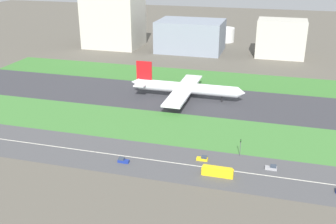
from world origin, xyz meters
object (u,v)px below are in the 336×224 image
(terminal_building, at_px, (114,22))
(traffic_light, at_px, (240,146))
(fuel_tank_west, at_px, (197,31))
(bus_0, at_px, (217,172))
(car_2, at_px, (123,160))
(fuel_tank_centre, at_px, (225,35))
(office_tower, at_px, (281,38))
(car_3, at_px, (272,168))
(hangar_building, at_px, (191,36))
(car_0, at_px, (203,159))
(airliner, at_px, (184,88))

(terminal_building, bearing_deg, traffic_light, -53.82)
(fuel_tank_west, bearing_deg, bus_0, -76.28)
(car_2, bearing_deg, fuel_tank_centre, -91.43)
(fuel_tank_centre, bearing_deg, fuel_tank_west, 180.00)
(traffic_light, bearing_deg, car_2, -157.44)
(bus_0, bearing_deg, office_tower, -95.31)
(car_2, distance_m, office_tower, 200.16)
(car_3, relative_size, car_2, 1.00)
(hangar_building, bearing_deg, car_0, -75.75)
(car_2, bearing_deg, terminal_building, -66.39)
(traffic_light, distance_m, terminal_building, 216.23)
(car_3, relative_size, traffic_light, 0.61)
(airliner, distance_m, car_3, 84.82)
(bus_0, xyz_separation_m, car_2, (-37.11, 0.00, -0.90))
(car_2, distance_m, traffic_light, 47.03)
(car_3, relative_size, hangar_building, 0.08)
(car_0, height_order, fuel_tank_west, fuel_tank_west)
(car_0, distance_m, hangar_building, 188.14)
(car_3, xyz_separation_m, fuel_tank_west, (-76.86, 227.00, 7.79))
(fuel_tank_west, relative_size, fuel_tank_centre, 1.07)
(airliner, xyz_separation_m, hangar_building, (-22.23, 114.00, 6.32))
(bus_0, xyz_separation_m, traffic_light, (6.22, 17.99, 2.47))
(car_3, bearing_deg, car_2, -169.90)
(bus_0, relative_size, fuel_tank_centre, 0.71)
(office_tower, xyz_separation_m, fuel_tank_centre, (-49.04, 45.00, -8.04))
(airliner, relative_size, terminal_building, 1.43)
(hangar_building, xyz_separation_m, fuel_tank_west, (-4.21, 45.00, -3.85))
(car_3, xyz_separation_m, car_0, (-26.44, 0.00, 0.00))
(airliner, relative_size, car_3, 14.77)
(office_tower, relative_size, fuel_tank_west, 2.09)
(car_2, height_order, fuel_tank_west, fuel_tank_west)
(car_0, height_order, terminal_building, terminal_building)
(terminal_building, height_order, office_tower, terminal_building)
(airliner, distance_m, car_2, 78.39)
(airliner, distance_m, hangar_building, 116.32)
(car_0, bearing_deg, airliner, 109.43)
(bus_0, height_order, fuel_tank_centre, fuel_tank_centre)
(car_3, distance_m, fuel_tank_centre, 232.55)
(traffic_light, distance_m, fuel_tank_centre, 222.19)
(office_tower, bearing_deg, car_2, -105.97)
(car_0, relative_size, fuel_tank_west, 0.25)
(traffic_light, bearing_deg, fuel_tank_centre, 99.70)
(airliner, distance_m, car_0, 72.30)
(office_tower, bearing_deg, fuel_tank_centre, 137.46)
(bus_0, bearing_deg, fuel_tank_centre, -82.50)
(bus_0, height_order, terminal_building, terminal_building)
(airliner, relative_size, hangar_building, 1.23)
(fuel_tank_west, xyz_separation_m, fuel_tank_centre, (26.65, 0.00, -2.40))
(car_0, height_order, bus_0, bus_0)
(car_2, bearing_deg, airliner, -94.18)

